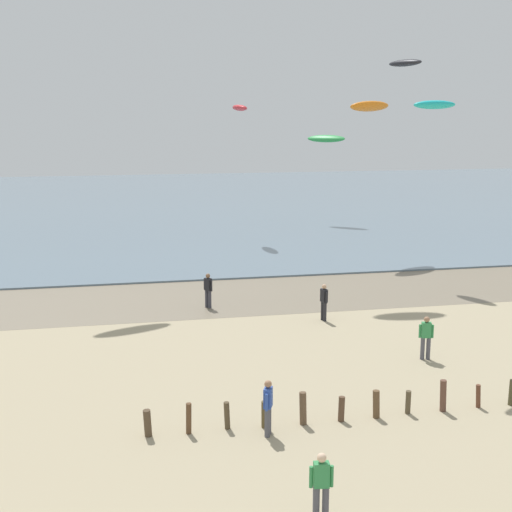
{
  "coord_description": "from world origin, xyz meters",
  "views": [
    {
      "loc": [
        -0.78,
        -8.97,
        9.34
      ],
      "look_at": [
        3.73,
        13.31,
        4.7
      ],
      "focal_mm": 49.39,
      "sensor_mm": 36.0,
      "label": 1
    }
  ],
  "objects_px": {
    "person_left_flank": "(321,485)",
    "person_right_flank": "(208,289)",
    "kite_aloft_5": "(326,139)",
    "person_nearest_camera": "(268,406)",
    "person_mid_beach": "(324,301)",
    "person_by_waterline": "(426,336)",
    "kite_aloft_6": "(370,106)",
    "kite_aloft_7": "(435,105)",
    "kite_aloft_3": "(240,108)",
    "kite_aloft_1": "(405,63)"
  },
  "relations": [
    {
      "from": "kite_aloft_1",
      "to": "kite_aloft_3",
      "type": "distance_m",
      "value": 15.11
    },
    {
      "from": "kite_aloft_3",
      "to": "kite_aloft_5",
      "type": "xyz_separation_m",
      "value": [
        8.59,
        6.35,
        -2.51
      ]
    },
    {
      "from": "person_mid_beach",
      "to": "kite_aloft_5",
      "type": "distance_m",
      "value": 30.35
    },
    {
      "from": "person_mid_beach",
      "to": "kite_aloft_5",
      "type": "bearing_deg",
      "value": 73.03
    },
    {
      "from": "person_by_waterline",
      "to": "kite_aloft_6",
      "type": "bearing_deg",
      "value": 76.31
    },
    {
      "from": "person_nearest_camera",
      "to": "person_mid_beach",
      "type": "height_order",
      "value": "same"
    },
    {
      "from": "person_left_flank",
      "to": "kite_aloft_3",
      "type": "bearing_deg",
      "value": 82.65
    },
    {
      "from": "person_by_waterline",
      "to": "person_right_flank",
      "type": "bearing_deg",
      "value": 128.96
    },
    {
      "from": "person_right_flank",
      "to": "kite_aloft_5",
      "type": "xyz_separation_m",
      "value": [
        13.56,
        25.21,
        6.26
      ]
    },
    {
      "from": "person_by_waterline",
      "to": "kite_aloft_1",
      "type": "xyz_separation_m",
      "value": [
        4.95,
        14.74,
        11.19
      ]
    },
    {
      "from": "person_left_flank",
      "to": "kite_aloft_1",
      "type": "distance_m",
      "value": 29.52
    },
    {
      "from": "person_nearest_camera",
      "to": "kite_aloft_5",
      "type": "bearing_deg",
      "value": 70.82
    },
    {
      "from": "person_left_flank",
      "to": "kite_aloft_3",
      "type": "distance_m",
      "value": 38.89
    },
    {
      "from": "kite_aloft_6",
      "to": "kite_aloft_1",
      "type": "bearing_deg",
      "value": -114.66
    },
    {
      "from": "kite_aloft_6",
      "to": "kite_aloft_7",
      "type": "bearing_deg",
      "value": -129.07
    },
    {
      "from": "person_nearest_camera",
      "to": "kite_aloft_3",
      "type": "xyz_separation_m",
      "value": [
        5.09,
        32.97,
        8.77
      ]
    },
    {
      "from": "person_left_flank",
      "to": "kite_aloft_7",
      "type": "xyz_separation_m",
      "value": [
        7.31,
        10.46,
        8.71
      ]
    },
    {
      "from": "person_by_waterline",
      "to": "kite_aloft_1",
      "type": "height_order",
      "value": "kite_aloft_1"
    },
    {
      "from": "kite_aloft_1",
      "to": "kite_aloft_3",
      "type": "xyz_separation_m",
      "value": [
        -7.21,
        13.06,
        -2.42
      ]
    },
    {
      "from": "kite_aloft_3",
      "to": "kite_aloft_6",
      "type": "distance_m",
      "value": 10.56
    },
    {
      "from": "person_right_flank",
      "to": "kite_aloft_5",
      "type": "distance_m",
      "value": 29.3
    },
    {
      "from": "kite_aloft_5",
      "to": "kite_aloft_1",
      "type": "bearing_deg",
      "value": 125.13
    },
    {
      "from": "person_mid_beach",
      "to": "person_by_waterline",
      "type": "relative_size",
      "value": 1.0
    },
    {
      "from": "person_nearest_camera",
      "to": "person_left_flank",
      "type": "xyz_separation_m",
      "value": [
        0.25,
        -4.6,
        0.0
      ]
    },
    {
      "from": "kite_aloft_1",
      "to": "person_mid_beach",
      "type": "bearing_deg",
      "value": 118.5
    },
    {
      "from": "person_mid_beach",
      "to": "kite_aloft_7",
      "type": "relative_size",
      "value": 0.9
    },
    {
      "from": "person_right_flank",
      "to": "kite_aloft_1",
      "type": "distance_m",
      "value": 17.53
    },
    {
      "from": "person_mid_beach",
      "to": "kite_aloft_5",
      "type": "relative_size",
      "value": 0.5
    },
    {
      "from": "person_nearest_camera",
      "to": "person_left_flank",
      "type": "distance_m",
      "value": 4.61
    },
    {
      "from": "kite_aloft_6",
      "to": "kite_aloft_3",
      "type": "bearing_deg",
      "value": 107.0
    },
    {
      "from": "person_left_flank",
      "to": "kite_aloft_7",
      "type": "bearing_deg",
      "value": 55.04
    },
    {
      "from": "person_mid_beach",
      "to": "kite_aloft_1",
      "type": "bearing_deg",
      "value": 50.95
    },
    {
      "from": "kite_aloft_5",
      "to": "person_nearest_camera",
      "type": "bearing_deg",
      "value": 110.02
    },
    {
      "from": "person_left_flank",
      "to": "person_right_flank",
      "type": "relative_size",
      "value": 1.0
    },
    {
      "from": "kite_aloft_5",
      "to": "kite_aloft_7",
      "type": "bearing_deg",
      "value": 118.83
    },
    {
      "from": "kite_aloft_1",
      "to": "person_left_flank",
      "type": "bearing_deg",
      "value": 131.36
    },
    {
      "from": "person_left_flank",
      "to": "kite_aloft_5",
      "type": "xyz_separation_m",
      "value": [
        13.43,
        43.93,
        6.26
      ]
    },
    {
      "from": "kite_aloft_5",
      "to": "kite_aloft_7",
      "type": "distance_m",
      "value": 34.11
    },
    {
      "from": "person_nearest_camera",
      "to": "person_by_waterline",
      "type": "xyz_separation_m",
      "value": [
        7.35,
        5.17,
        0.0
      ]
    },
    {
      "from": "person_mid_beach",
      "to": "kite_aloft_3",
      "type": "relative_size",
      "value": 0.65
    },
    {
      "from": "person_nearest_camera",
      "to": "kite_aloft_5",
      "type": "distance_m",
      "value": 42.1
    },
    {
      "from": "person_mid_beach",
      "to": "kite_aloft_5",
      "type": "xyz_separation_m",
      "value": [
        8.67,
        28.4,
        6.26
      ]
    },
    {
      "from": "person_right_flank",
      "to": "kite_aloft_5",
      "type": "bearing_deg",
      "value": 61.72
    },
    {
      "from": "person_mid_beach",
      "to": "person_by_waterline",
      "type": "height_order",
      "value": "same"
    },
    {
      "from": "person_left_flank",
      "to": "kite_aloft_1",
      "type": "xyz_separation_m",
      "value": [
        12.06,
        24.51,
        11.19
      ]
    },
    {
      "from": "kite_aloft_5",
      "to": "kite_aloft_7",
      "type": "height_order",
      "value": "kite_aloft_7"
    },
    {
      "from": "person_left_flank",
      "to": "person_right_flank",
      "type": "distance_m",
      "value": 18.72
    },
    {
      "from": "kite_aloft_5",
      "to": "kite_aloft_3",
      "type": "bearing_deg",
      "value": 75.69
    },
    {
      "from": "person_mid_beach",
      "to": "kite_aloft_7",
      "type": "bearing_deg",
      "value": -63.32
    },
    {
      "from": "person_by_waterline",
      "to": "kite_aloft_7",
      "type": "xyz_separation_m",
      "value": [
        0.21,
        0.69,
        8.71
      ]
    }
  ]
}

